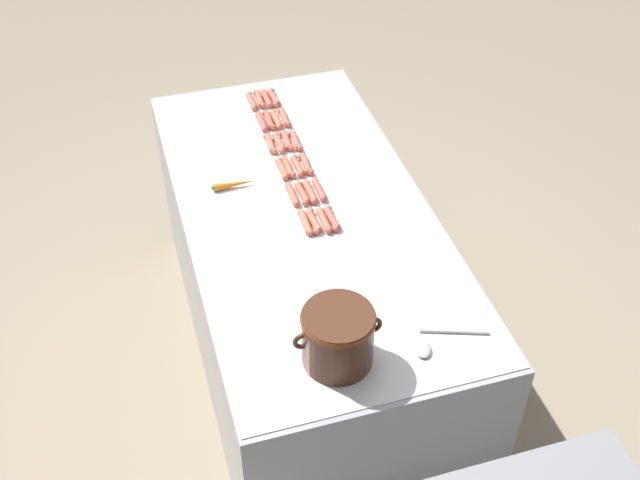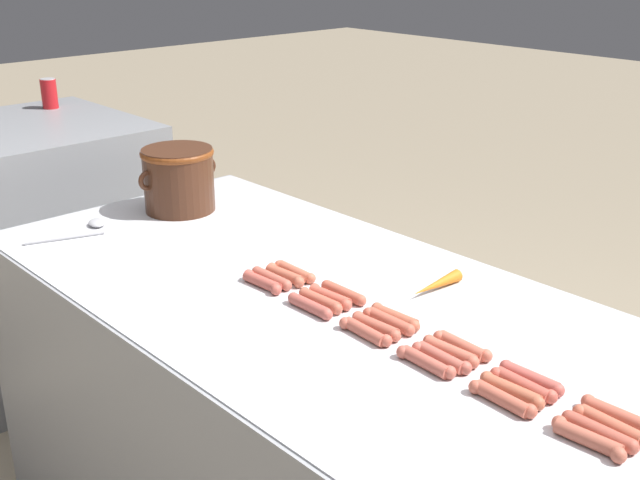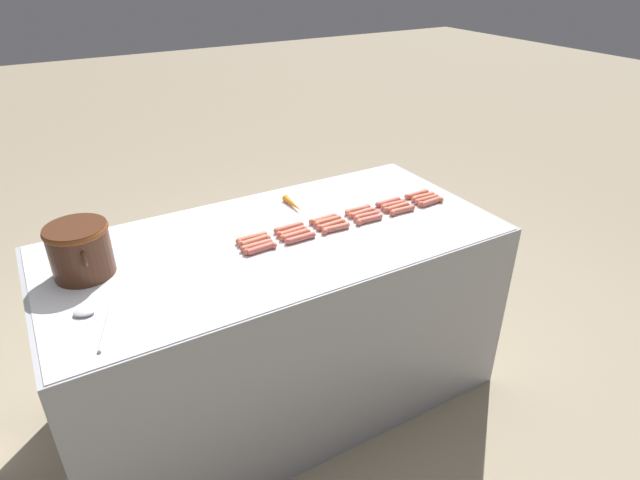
{
  "view_description": "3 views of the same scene",
  "coord_description": "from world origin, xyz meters",
  "px_view_note": "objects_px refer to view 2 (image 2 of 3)",
  "views": [
    {
      "loc": [
        0.61,
        2.24,
        2.79
      ],
      "look_at": [
        0.0,
        0.22,
        0.91
      ],
      "focal_mm": 44.31,
      "sensor_mm": 36.0,
      "label": 1
    },
    {
      "loc": [
        -1.18,
        -1.29,
        1.71
      ],
      "look_at": [
        0.06,
        0.05,
        0.99
      ],
      "focal_mm": 44.16,
      "sensor_mm": 36.0,
      "label": 2
    },
    {
      "loc": [
        -1.8,
        0.83,
        1.97
      ],
      "look_at": [
        -0.13,
        -0.14,
        0.9
      ],
      "focal_mm": 29.91,
      "sensor_mm": 36.0,
      "label": 3
    }
  ],
  "objects_px": {
    "hot_dog_16": "(330,297)",
    "hot_dog_23": "(295,272)",
    "hot_dog_2": "(426,362)",
    "hot_dog_8": "(441,358)",
    "soda_can": "(49,94)",
    "hot_dog_5": "(262,282)",
    "carrot": "(437,284)",
    "hot_dog_11": "(272,278)",
    "hot_dog_4": "(310,306)",
    "hot_dog_3": "(365,332)",
    "hot_dog_22": "(343,293)",
    "serving_spoon": "(86,228)",
    "hot_dog_1": "(502,399)",
    "bean_pot": "(179,176)",
    "hot_dog_9": "(376,326)",
    "hot_dog_19": "(531,378)",
    "hot_dog_7": "(512,390)",
    "hot_dog_20": "(462,346)",
    "hot_dog_12": "(611,425)",
    "hot_dog_15": "(388,322)",
    "hot_dog_14": "(450,351)",
    "hot_dog_21": "(395,317)",
    "hot_dog_18": "(617,415)",
    "hot_dog_0": "(588,439)",
    "hot_dog_13": "(523,385)",
    "back_cabinet": "(29,249)",
    "hot_dog_10": "(320,301)",
    "hot_dog_17": "(285,275)",
    "hot_dog_6": "(599,432)"
  },
  "relations": [
    {
      "from": "hot_dog_14",
      "to": "hot_dog_15",
      "type": "relative_size",
      "value": 1.0
    },
    {
      "from": "hot_dog_16",
      "to": "hot_dog_23",
      "type": "distance_m",
      "value": 0.17
    },
    {
      "from": "hot_dog_21",
      "to": "serving_spoon",
      "type": "relative_size",
      "value": 0.54
    },
    {
      "from": "hot_dog_12",
      "to": "hot_dog_22",
      "type": "distance_m",
      "value": 0.71
    },
    {
      "from": "bean_pot",
      "to": "carrot",
      "type": "xyz_separation_m",
      "value": [
        0.13,
        -0.94,
        -0.1
      ]
    },
    {
      "from": "hot_dog_7",
      "to": "hot_dog_20",
      "type": "relative_size",
      "value": 1.0
    },
    {
      "from": "hot_dog_12",
      "to": "hot_dog_8",
      "type": "bearing_deg",
      "value": 95.45
    },
    {
      "from": "back_cabinet",
      "to": "hot_dog_10",
      "type": "xyz_separation_m",
      "value": [
        -0.01,
        -1.76,
        0.39
      ]
    },
    {
      "from": "hot_dog_11",
      "to": "carrot",
      "type": "height_order",
      "value": "carrot"
    },
    {
      "from": "hot_dog_15",
      "to": "hot_dog_23",
      "type": "distance_m",
      "value": 0.35
    },
    {
      "from": "hot_dog_1",
      "to": "hot_dog_9",
      "type": "xyz_separation_m",
      "value": [
        0.04,
        0.36,
        0.0
      ]
    },
    {
      "from": "hot_dog_4",
      "to": "serving_spoon",
      "type": "xyz_separation_m",
      "value": [
        -0.12,
        0.85,
        -0.01
      ]
    },
    {
      "from": "hot_dog_1",
      "to": "bean_pot",
      "type": "distance_m",
      "value": 1.36
    },
    {
      "from": "hot_dog_15",
      "to": "carrot",
      "type": "distance_m",
      "value": 0.24
    },
    {
      "from": "hot_dog_14",
      "to": "hot_dog_23",
      "type": "height_order",
      "value": "same"
    },
    {
      "from": "hot_dog_2",
      "to": "hot_dog_13",
      "type": "relative_size",
      "value": 1.0
    },
    {
      "from": "hot_dog_19",
      "to": "hot_dog_22",
      "type": "relative_size",
      "value": 1.0
    },
    {
      "from": "hot_dog_12",
      "to": "hot_dog_15",
      "type": "xyz_separation_m",
      "value": [
        0.0,
        0.53,
        0.0
      ]
    },
    {
      "from": "hot_dog_2",
      "to": "hot_dog_4",
      "type": "height_order",
      "value": "same"
    },
    {
      "from": "hot_dog_4",
      "to": "hot_dog_10",
      "type": "xyz_separation_m",
      "value": [
        0.04,
        0.0,
        0.0
      ]
    },
    {
      "from": "hot_dog_1",
      "to": "hot_dog_9",
      "type": "height_order",
      "value": "same"
    },
    {
      "from": "hot_dog_1",
      "to": "serving_spoon",
      "type": "height_order",
      "value": "hot_dog_1"
    },
    {
      "from": "hot_dog_18",
      "to": "carrot",
      "type": "distance_m",
      "value": 0.61
    },
    {
      "from": "hot_dog_13",
      "to": "hot_dog_18",
      "type": "relative_size",
      "value": 1.0
    },
    {
      "from": "hot_dog_5",
      "to": "hot_dog_18",
      "type": "relative_size",
      "value": 1.0
    },
    {
      "from": "hot_dog_14",
      "to": "hot_dog_21",
      "type": "height_order",
      "value": "same"
    },
    {
      "from": "hot_dog_3",
      "to": "hot_dog_23",
      "type": "xyz_separation_m",
      "value": [
        0.1,
        0.35,
        0.0
      ]
    },
    {
      "from": "hot_dog_3",
      "to": "hot_dog_22",
      "type": "bearing_deg",
      "value": 59.03
    },
    {
      "from": "hot_dog_5",
      "to": "carrot",
      "type": "bearing_deg",
      "value": -45.11
    },
    {
      "from": "hot_dog_2",
      "to": "soda_can",
      "type": "height_order",
      "value": "soda_can"
    },
    {
      "from": "hot_dog_2",
      "to": "hot_dog_8",
      "type": "relative_size",
      "value": 1.0
    },
    {
      "from": "hot_dog_11",
      "to": "hot_dog_4",
      "type": "bearing_deg",
      "value": -100.92
    },
    {
      "from": "hot_dog_5",
      "to": "hot_dog_17",
      "type": "xyz_separation_m",
      "value": [
        0.07,
        -0.01,
        0.0
      ]
    },
    {
      "from": "hot_dog_19",
      "to": "carrot",
      "type": "xyz_separation_m",
      "value": [
        0.21,
        0.4,
        0.0
      ]
    },
    {
      "from": "hot_dog_1",
      "to": "hot_dog_12",
      "type": "xyz_separation_m",
      "value": [
        0.07,
        -0.18,
        0.0
      ]
    },
    {
      "from": "hot_dog_2",
      "to": "hot_dog_16",
      "type": "bearing_deg",
      "value": 78.96
    },
    {
      "from": "hot_dog_0",
      "to": "bean_pot",
      "type": "height_order",
      "value": "bean_pot"
    },
    {
      "from": "hot_dog_1",
      "to": "bean_pot",
      "type": "height_order",
      "value": "bean_pot"
    },
    {
      "from": "hot_dog_12",
      "to": "hot_dog_15",
      "type": "height_order",
      "value": "same"
    },
    {
      "from": "hot_dog_2",
      "to": "hot_dog_13",
      "type": "height_order",
      "value": "same"
    },
    {
      "from": "hot_dog_5",
      "to": "hot_dog_11",
      "type": "xyz_separation_m",
      "value": [
        0.03,
        0.0,
        0.0
      ]
    },
    {
      "from": "hot_dog_9",
      "to": "serving_spoon",
      "type": "distance_m",
      "value": 1.04
    },
    {
      "from": "hot_dog_5",
      "to": "hot_dog_16",
      "type": "height_order",
      "value": "same"
    },
    {
      "from": "hot_dog_20",
      "to": "hot_dog_0",
      "type": "bearing_deg",
      "value": -106.47
    },
    {
      "from": "hot_dog_4",
      "to": "hot_dog_16",
      "type": "relative_size",
      "value": 1.0
    },
    {
      "from": "serving_spoon",
      "to": "hot_dog_12",
      "type": "bearing_deg",
      "value": -82.89
    },
    {
      "from": "hot_dog_3",
      "to": "hot_dog_22",
      "type": "relative_size",
      "value": 1.0
    },
    {
      "from": "hot_dog_4",
      "to": "hot_dog_16",
      "type": "height_order",
      "value": "same"
    },
    {
      "from": "hot_dog_6",
      "to": "hot_dog_22",
      "type": "bearing_deg",
      "value": 84.27
    },
    {
      "from": "hot_dog_8",
      "to": "hot_dog_16",
      "type": "xyz_separation_m",
      "value": [
        0.03,
        0.36,
        0.0
      ]
    }
  ]
}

